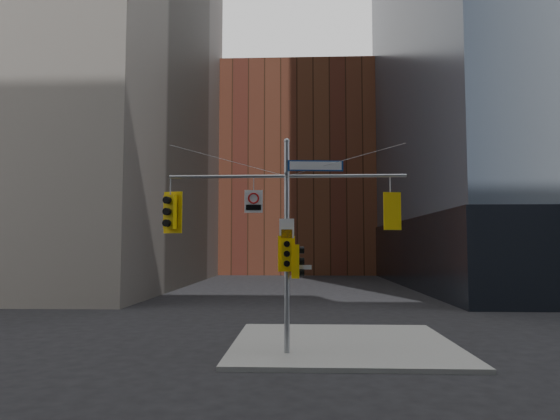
# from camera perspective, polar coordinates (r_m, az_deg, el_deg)

# --- Properties ---
(ground) EXTENTS (160.00, 160.00, 0.00)m
(ground) POSITION_cam_1_polar(r_m,az_deg,el_deg) (15.13, 0.57, -18.10)
(ground) COLOR black
(ground) RESTS_ON ground
(sidewalk_corner) EXTENTS (8.00, 8.00, 0.15)m
(sidewalk_corner) POSITION_cam_1_polar(r_m,az_deg,el_deg) (19.07, 7.20, -14.91)
(sidewalk_corner) COLOR gray
(sidewalk_corner) RESTS_ON ground
(brick_midrise) EXTENTS (26.00, 20.00, 28.00)m
(brick_midrise) POSITION_cam_1_polar(r_m,az_deg,el_deg) (73.41, 2.02, 3.95)
(brick_midrise) COLOR brown
(brick_midrise) RESTS_ON ground
(signal_assembly) EXTENTS (8.00, 0.80, 7.30)m
(signal_assembly) POSITION_cam_1_polar(r_m,az_deg,el_deg) (16.69, 0.78, -1.51)
(signal_assembly) COLOR gray
(signal_assembly) RESTS_ON ground
(traffic_light_west_arm) EXTENTS (0.67, 0.62, 1.43)m
(traffic_light_west_arm) POSITION_cam_1_polar(r_m,az_deg,el_deg) (17.30, -12.44, -0.23)
(traffic_light_west_arm) COLOR yellow
(traffic_light_west_arm) RESTS_ON ground
(traffic_light_east_arm) EXTENTS (0.59, 0.52, 1.25)m
(traffic_light_east_arm) POSITION_cam_1_polar(r_m,az_deg,el_deg) (16.97, 12.52, -0.15)
(traffic_light_east_arm) COLOR yellow
(traffic_light_east_arm) RESTS_ON ground
(traffic_light_pole_side) EXTENTS (0.44, 0.37, 1.12)m
(traffic_light_pole_side) POSITION_cam_1_polar(r_m,az_deg,el_deg) (16.68, 1.92, -5.88)
(traffic_light_pole_side) COLOR yellow
(traffic_light_pole_side) RESTS_ON ground
(traffic_light_pole_front) EXTENTS (0.56, 0.46, 1.18)m
(traffic_light_pole_front) POSITION_cam_1_polar(r_m,az_deg,el_deg) (16.41, 0.76, -5.02)
(traffic_light_pole_front) COLOR yellow
(traffic_light_pole_front) RESTS_ON ground
(street_sign_blade) EXTENTS (1.87, 0.22, 0.36)m
(street_sign_blade) POSITION_cam_1_polar(r_m,az_deg,el_deg) (16.90, 4.10, 5.07)
(street_sign_blade) COLOR navy
(street_sign_blade) RESTS_ON ground
(regulatory_sign_arm) EXTENTS (0.61, 0.09, 0.76)m
(regulatory_sign_arm) POSITION_cam_1_polar(r_m,az_deg,el_deg) (16.79, -3.04, 1.07)
(regulatory_sign_arm) COLOR silver
(regulatory_sign_arm) RESTS_ON ground
(regulatory_sign_pole) EXTENTS (0.49, 0.06, 0.65)m
(regulatory_sign_pole) POSITION_cam_1_polar(r_m,az_deg,el_deg) (16.57, 0.77, -2.18)
(regulatory_sign_pole) COLOR silver
(regulatory_sign_pole) RESTS_ON ground
(street_blade_ew) EXTENTS (0.75, 0.07, 0.15)m
(street_blade_ew) POSITION_cam_1_polar(r_m,az_deg,el_deg) (16.69, 2.34, -6.55)
(street_blade_ew) COLOR silver
(street_blade_ew) RESTS_ON ground
(street_blade_ns) EXTENTS (0.10, 0.66, 0.13)m
(street_blade_ns) POSITION_cam_1_polar(r_m,az_deg,el_deg) (17.15, 0.83, -7.09)
(street_blade_ns) COLOR #145926
(street_blade_ns) RESTS_ON ground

